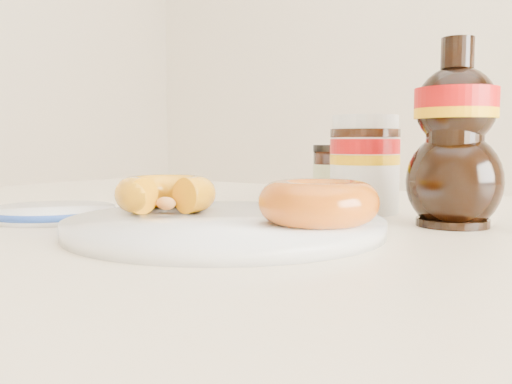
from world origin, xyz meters
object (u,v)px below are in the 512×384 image
Objects in this scene: dark_jar at (331,175)px; syrup_bottle at (455,133)px; nutella_jar at (365,160)px; dining_table at (271,298)px; donut_whole at (318,202)px; blue_rim_saucer at (52,212)px; plate at (225,225)px; donut_bitten at (166,194)px.

syrup_bottle is at bearing -30.37° from dark_jar.
dining_table is at bearing -110.76° from nutella_jar.
donut_whole is 0.90× the size of nutella_jar.
blue_rim_saucer is at bearing -152.02° from syrup_bottle.
donut_whole is 0.56× the size of syrup_bottle.
blue_rim_saucer is (-0.26, -0.25, -0.06)m from nutella_jar.
blue_rim_saucer is (-0.22, -0.03, -0.00)m from plate.
syrup_bottle is (0.16, 0.17, 0.09)m from plate.
syrup_bottle reaches higher than dining_table.
dining_table is 0.26m from blue_rim_saucer.
donut_whole is at bearing 10.16° from plate.
plate is 0.25m from syrup_bottle.
nutella_jar reaches higher than dark_jar.
donut_bitten is (-0.07, -0.08, 0.12)m from dining_table.
plate reaches higher than dining_table.
donut_whole reaches higher than dining_table.
syrup_bottle is 1.36× the size of blue_rim_saucer.
syrup_bottle is 0.24m from dark_jar.
plate is 0.09m from donut_whole.
donut_whole reaches higher than plate.
blue_rim_saucer is (-0.21, -0.12, 0.09)m from dining_table.
donut_whole is at bearing -36.93° from dining_table.
nutella_jar is 0.13m from syrup_bottle.
donut_whole is (0.09, 0.02, 0.03)m from plate.
plate is (0.01, -0.09, 0.09)m from dining_table.
blue_rim_saucer is at bearing -119.30° from dark_jar.
donut_bitten reaches higher than dining_table.
dining_table is 0.16m from donut_bitten.
dark_jar reaches higher than blue_rim_saucer.
donut_bitten is 0.30m from syrup_bottle.
dining_table is 4.76× the size of plate.
nutella_jar is 0.85× the size of blue_rim_saucer.
syrup_bottle is 0.44m from blue_rim_saucer.
syrup_bottle reaches higher than donut_whole.
nutella_jar is 0.36m from blue_rim_saucer.
donut_bitten is at bearing 15.61° from blue_rim_saucer.
donut_bitten is at bearing -130.47° from dining_table.
nutella_jar is at bearing 69.24° from dining_table.
dining_table is at bearing -81.10° from dark_jar.
plate is 2.53× the size of nutella_jar.
dark_jar is at bearing 97.86° from plate.
nutella_jar is (0.05, 0.13, 0.15)m from dining_table.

